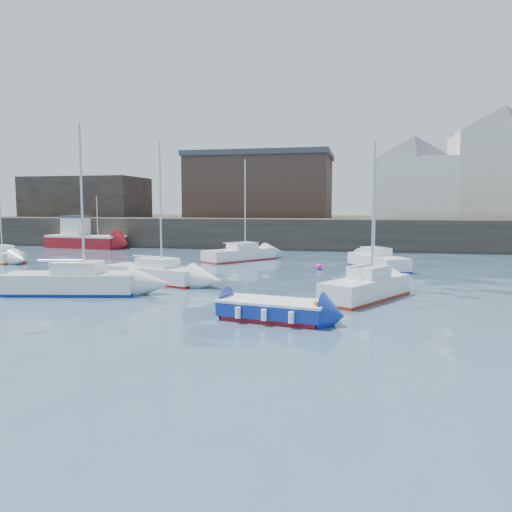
% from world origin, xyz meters
% --- Properties ---
extents(water, '(220.00, 220.00, 0.00)m').
position_xyz_m(water, '(0.00, 0.00, 0.00)').
color(water, '#2D4760').
rests_on(water, ground).
extents(quay_wall, '(90.00, 5.00, 3.00)m').
position_xyz_m(quay_wall, '(0.00, 35.00, 1.50)').
color(quay_wall, '#28231E').
rests_on(quay_wall, ground).
extents(land_strip, '(90.00, 32.00, 2.80)m').
position_xyz_m(land_strip, '(0.00, 53.00, 1.40)').
color(land_strip, '#28231E').
rests_on(land_strip, ground).
extents(bldg_east_a, '(13.36, 13.36, 11.80)m').
position_xyz_m(bldg_east_a, '(20.00, 42.00, 8.81)').
color(bldg_east_a, beige).
rests_on(bldg_east_a, land_strip).
extents(bldg_east_d, '(11.14, 11.14, 8.95)m').
position_xyz_m(bldg_east_d, '(11.00, 41.50, 7.36)').
color(bldg_east_d, white).
rests_on(bldg_east_d, land_strip).
extents(warehouse, '(16.40, 10.40, 7.60)m').
position_xyz_m(warehouse, '(-6.00, 43.00, 6.62)').
color(warehouse, '#3D2D26').
rests_on(warehouse, land_strip).
extents(bldg_west, '(14.00, 8.00, 5.00)m').
position_xyz_m(bldg_west, '(-28.00, 42.00, 5.30)').
color(bldg_west, '#353028').
rests_on(bldg_west, land_strip).
extents(blue_dinghy, '(4.30, 2.45, 0.77)m').
position_xyz_m(blue_dinghy, '(2.54, 3.14, 0.43)').
color(blue_dinghy, maroon).
rests_on(blue_dinghy, ground).
extents(fishing_boat, '(8.25, 3.94, 5.27)m').
position_xyz_m(fishing_boat, '(-22.30, 31.53, 1.02)').
color(fishing_boat, maroon).
rests_on(fishing_boat, ground).
extents(sailboat_a, '(6.54, 3.16, 8.16)m').
position_xyz_m(sailboat_a, '(-7.98, 6.71, 0.57)').
color(sailboat_a, silver).
rests_on(sailboat_a, ground).
extents(sailboat_b, '(6.31, 3.78, 7.73)m').
position_xyz_m(sailboat_b, '(-5.59, 10.94, 0.50)').
color(sailboat_b, silver).
rests_on(sailboat_b, ground).
extents(sailboat_c, '(4.22, 5.62, 7.20)m').
position_xyz_m(sailboat_c, '(5.95, 8.18, 0.55)').
color(sailboat_c, silver).
rests_on(sailboat_c, ground).
extents(sailboat_e, '(5.61, 4.17, 7.01)m').
position_xyz_m(sailboat_e, '(-21.66, 18.52, 0.46)').
color(sailboat_e, silver).
rests_on(sailboat_e, ground).
extents(sailboat_f, '(4.20, 5.92, 7.42)m').
position_xyz_m(sailboat_f, '(6.80, 19.87, 0.52)').
color(sailboat_f, silver).
rests_on(sailboat_f, ground).
extents(sailboat_h, '(5.18, 6.09, 7.87)m').
position_xyz_m(sailboat_h, '(-3.62, 22.92, 0.51)').
color(sailboat_h, silver).
rests_on(sailboat_h, ground).
extents(buoy_near, '(0.37, 0.37, 0.37)m').
position_xyz_m(buoy_near, '(-9.37, 7.40, 0.00)').
color(buoy_near, '#F71BA1').
rests_on(buoy_near, ground).
extents(buoy_mid, '(0.42, 0.42, 0.42)m').
position_xyz_m(buoy_mid, '(4.84, 6.84, 0.00)').
color(buoy_mid, '#F71BA1').
rests_on(buoy_mid, ground).
extents(buoy_far, '(0.44, 0.44, 0.44)m').
position_xyz_m(buoy_far, '(2.96, 18.53, 0.00)').
color(buoy_far, '#F71BA1').
rests_on(buoy_far, ground).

